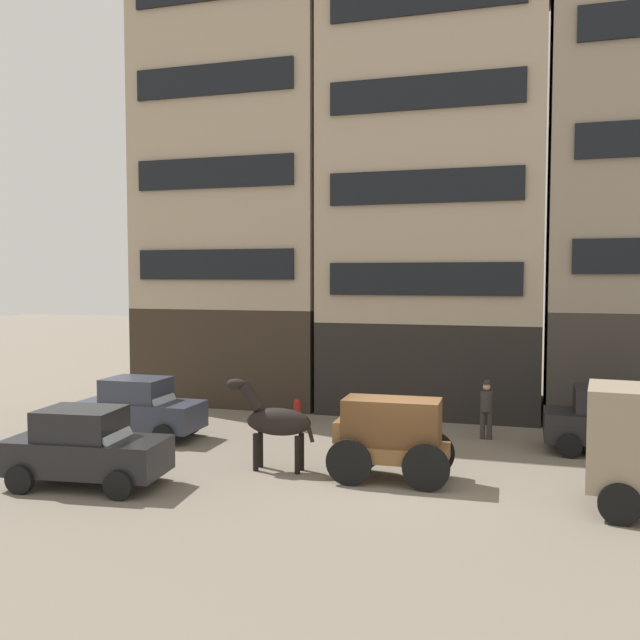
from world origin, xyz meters
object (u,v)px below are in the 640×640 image
at_px(fire_hydrant_curbside, 297,411).
at_px(sedan_parked_curb, 613,421).
at_px(sedan_dark, 140,408).
at_px(draft_horse, 275,421).
at_px(sedan_light, 86,447).
at_px(cargo_wagon, 390,433).
at_px(pedestrian_officer, 486,407).

bearing_deg(fire_hydrant_curbside, sedan_parked_curb, -7.15).
bearing_deg(sedan_parked_curb, sedan_dark, -170.89).
distance_m(sedan_dark, fire_hydrant_curbside, 5.17).
relative_size(draft_horse, fire_hydrant_curbside, 2.83).
relative_size(sedan_dark, sedan_light, 0.97).
distance_m(cargo_wagon, fire_hydrant_curbside, 6.98).
height_order(cargo_wagon, sedan_dark, cargo_wagon).
relative_size(sedan_light, sedan_parked_curb, 1.04).
bearing_deg(sedan_parked_curb, draft_horse, -152.81).
height_order(sedan_light, fire_hydrant_curbside, sedan_light).
distance_m(cargo_wagon, sedan_light, 7.18).
distance_m(draft_horse, sedan_dark, 5.60).
distance_m(sedan_light, sedan_parked_curb, 13.91).
bearing_deg(pedestrian_officer, draft_horse, -134.27).
height_order(draft_horse, sedan_parked_curb, draft_horse).
distance_m(sedan_parked_curb, fire_hydrant_curbside, 9.73).
distance_m(cargo_wagon, sedan_dark, 8.39).
distance_m(cargo_wagon, pedestrian_officer, 5.39).
relative_size(cargo_wagon, draft_horse, 1.26).
bearing_deg(sedan_parked_curb, pedestrian_officer, 168.07).
relative_size(cargo_wagon, fire_hydrant_curbside, 3.55).
distance_m(draft_horse, sedan_parked_curb, 9.40).
distance_m(sedan_dark, sedan_light, 4.87).
bearing_deg(sedan_dark, sedan_light, -73.21).
relative_size(cargo_wagon, sedan_parked_curb, 0.79).
xyz_separation_m(draft_horse, sedan_dark, (-5.17, 2.13, -0.36)).
height_order(cargo_wagon, sedan_parked_curb, cargo_wagon).
xyz_separation_m(draft_horse, sedan_light, (-3.76, -2.54, -0.36)).
bearing_deg(sedan_light, sedan_parked_curb, 29.42).
xyz_separation_m(sedan_dark, fire_hydrant_curbside, (3.88, 3.38, -0.49)).
distance_m(draft_horse, fire_hydrant_curbside, 5.71).
height_order(draft_horse, sedan_light, draft_horse).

